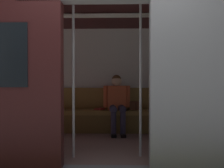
{
  "coord_description": "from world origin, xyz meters",
  "views": [
    {
      "loc": [
        -0.14,
        2.8,
        1.06
      ],
      "look_at": [
        -0.05,
        -1.14,
        1.01
      ],
      "focal_mm": 37.49,
      "sensor_mm": 36.0,
      "label": 1
    }
  ],
  "objects_px": {
    "person_seated": "(117,100)",
    "handbag": "(136,106)",
    "train_car": "(104,54)",
    "grab_pole_far": "(140,79)",
    "bench_seat": "(110,115)",
    "book": "(100,109)",
    "grab_pole_door": "(73,79)"
  },
  "relations": [
    {
      "from": "grab_pole_door",
      "to": "train_car",
      "type": "bearing_deg",
      "value": -118.44
    },
    {
      "from": "grab_pole_far",
      "to": "grab_pole_door",
      "type": "bearing_deg",
      "value": 4.58
    },
    {
      "from": "book",
      "to": "grab_pole_far",
      "type": "xyz_separation_m",
      "value": [
        -0.69,
        1.62,
        0.62
      ]
    },
    {
      "from": "bench_seat",
      "to": "grab_pole_door",
      "type": "relative_size",
      "value": 1.34
    },
    {
      "from": "train_car",
      "to": "bench_seat",
      "type": "relative_size",
      "value": 2.18
    },
    {
      "from": "train_car",
      "to": "handbag",
      "type": "distance_m",
      "value": 1.51
    },
    {
      "from": "bench_seat",
      "to": "person_seated",
      "type": "height_order",
      "value": "person_seated"
    },
    {
      "from": "train_car",
      "to": "person_seated",
      "type": "xyz_separation_m",
      "value": [
        -0.21,
        -0.86,
        -0.84
      ]
    },
    {
      "from": "handbag",
      "to": "grab_pole_far",
      "type": "height_order",
      "value": "grab_pole_far"
    },
    {
      "from": "bench_seat",
      "to": "grab_pole_far",
      "type": "bearing_deg",
      "value": 106.69
    },
    {
      "from": "train_car",
      "to": "handbag",
      "type": "xyz_separation_m",
      "value": [
        -0.6,
        -0.98,
        -0.97
      ]
    },
    {
      "from": "train_car",
      "to": "grab_pole_far",
      "type": "xyz_separation_m",
      "value": [
        -0.54,
        0.64,
        -0.43
      ]
    },
    {
      "from": "handbag",
      "to": "grab_pole_door",
      "type": "bearing_deg",
      "value": 59.68
    },
    {
      "from": "person_seated",
      "to": "handbag",
      "type": "bearing_deg",
      "value": -162.98
    },
    {
      "from": "person_seated",
      "to": "book",
      "type": "distance_m",
      "value": 0.43
    },
    {
      "from": "bench_seat",
      "to": "grab_pole_far",
      "type": "distance_m",
      "value": 1.78
    },
    {
      "from": "book",
      "to": "grab_pole_far",
      "type": "relative_size",
      "value": 0.1
    },
    {
      "from": "person_seated",
      "to": "grab_pole_far",
      "type": "xyz_separation_m",
      "value": [
        -0.33,
        1.5,
        0.41
      ]
    },
    {
      "from": "train_car",
      "to": "book",
      "type": "xyz_separation_m",
      "value": [
        0.15,
        -0.98,
        -1.05
      ]
    },
    {
      "from": "handbag",
      "to": "grab_pole_far",
      "type": "xyz_separation_m",
      "value": [
        0.06,
        1.62,
        0.55
      ]
    },
    {
      "from": "book",
      "to": "grab_pole_door",
      "type": "bearing_deg",
      "value": 113.31
    },
    {
      "from": "bench_seat",
      "to": "train_car",
      "type": "bearing_deg",
      "value": 85.07
    },
    {
      "from": "bench_seat",
      "to": "grab_pole_door",
      "type": "distance_m",
      "value": 1.85
    },
    {
      "from": "book",
      "to": "grab_pole_far",
      "type": "bearing_deg",
      "value": 144.42
    },
    {
      "from": "bench_seat",
      "to": "person_seated",
      "type": "distance_m",
      "value": 0.36
    },
    {
      "from": "person_seated",
      "to": "book",
      "type": "height_order",
      "value": "person_seated"
    },
    {
      "from": "bench_seat",
      "to": "grab_pole_far",
      "type": "relative_size",
      "value": 1.34
    },
    {
      "from": "bench_seat",
      "to": "handbag",
      "type": "bearing_deg",
      "value": -172.68
    },
    {
      "from": "train_car",
      "to": "grab_pole_door",
      "type": "distance_m",
      "value": 0.92
    },
    {
      "from": "train_car",
      "to": "book",
      "type": "relative_size",
      "value": 29.09
    },
    {
      "from": "handbag",
      "to": "book",
      "type": "relative_size",
      "value": 1.18
    },
    {
      "from": "bench_seat",
      "to": "handbag",
      "type": "height_order",
      "value": "handbag"
    }
  ]
}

